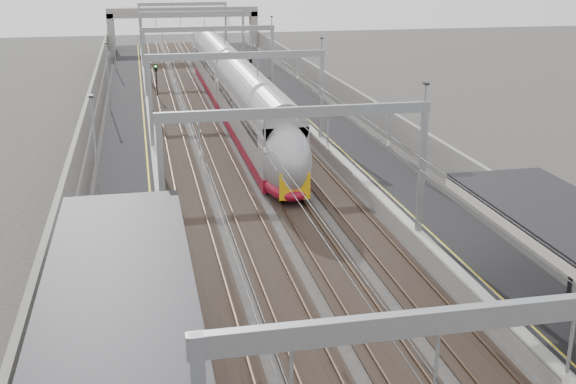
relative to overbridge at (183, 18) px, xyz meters
name	(u,v)px	position (x,y,z in m)	size (l,w,h in m)	color
platform_left	(130,144)	(-8.00, -55.00, -4.81)	(4.00, 120.00, 1.00)	black
platform_right	(332,134)	(8.00, -55.00, -4.81)	(4.00, 120.00, 1.00)	black
tracks	(234,144)	(0.00, -55.00, -5.26)	(11.40, 140.00, 0.20)	black
overhead_line	(222,55)	(0.00, -48.38, 0.83)	(13.00, 140.00, 6.60)	gray
overbridge	(183,18)	(0.00, 0.00, 0.00)	(22.00, 2.20, 6.90)	slate
wall_left	(85,132)	(-11.20, -55.00, -3.71)	(0.30, 120.00, 3.20)	slate
wall_right	(370,118)	(11.20, -55.00, -3.71)	(0.30, 120.00, 3.20)	slate
train	(236,95)	(1.50, -46.08, -3.06)	(2.92, 53.12, 4.60)	maroon
signal_green	(156,74)	(-5.20, -33.65, -2.89)	(0.32, 0.32, 3.48)	black
signal_red_near	(240,76)	(3.20, -36.61, -2.89)	(0.32, 0.32, 3.48)	black
signal_red_far	(251,66)	(5.40, -29.57, -2.89)	(0.32, 0.32, 3.48)	black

